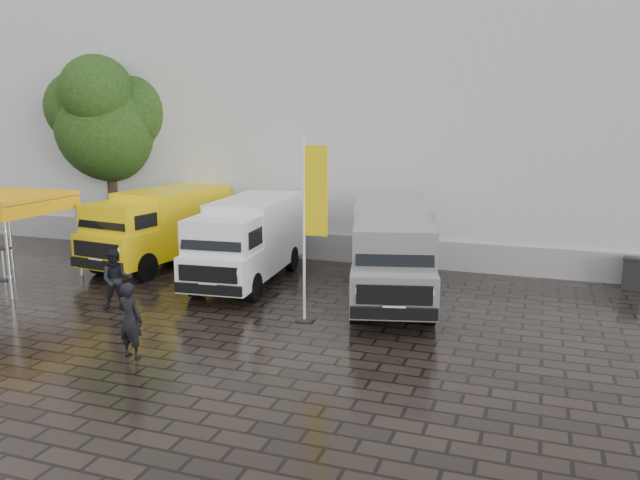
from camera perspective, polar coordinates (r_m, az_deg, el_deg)
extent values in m
plane|color=black|center=(15.53, -3.73, -8.57)|extent=(120.00, 120.00, 0.00)
cube|color=silver|center=(29.66, 12.43, 12.45)|extent=(44.00, 16.00, 12.00)
cube|color=gray|center=(22.21, 9.18, -1.25)|extent=(44.00, 0.15, 1.00)
cylinder|color=silver|center=(24.23, -26.51, 0.79)|extent=(0.10, 0.10, 2.70)
cylinder|color=silver|center=(22.21, -21.20, 0.36)|extent=(0.10, 0.10, 2.70)
cylinder|color=silver|center=(20.12, -26.63, -1.15)|extent=(0.10, 0.10, 2.70)
cube|color=#FFAE0D|center=(21.96, -26.90, 3.62)|extent=(3.15, 3.15, 0.12)
cylinder|color=black|center=(16.49, -1.43, -7.28)|extent=(0.50, 0.50, 0.04)
cylinder|color=white|center=(15.90, -1.47, 0.79)|extent=(0.07, 0.07, 4.75)
cube|color=yellow|center=(15.63, -0.36, 4.49)|extent=(0.60, 0.03, 2.28)
cylinder|color=black|center=(27.47, -18.22, 3.89)|extent=(0.56, 0.56, 4.00)
sphere|color=#193210|center=(27.27, -18.58, 9.72)|extent=(4.39, 4.39, 4.39)
sphere|color=#193210|center=(28.38, -18.66, 13.39)|extent=(2.59, 2.59, 2.59)
cylinder|color=black|center=(22.81, -26.96, -1.97)|extent=(0.60, 0.60, 1.05)
cube|color=black|center=(21.57, 26.70, -2.72)|extent=(0.70, 0.70, 0.99)
imported|color=black|center=(14.43, -16.96, -7.02)|extent=(0.67, 0.48, 1.72)
imported|color=black|center=(18.07, -18.13, -3.47)|extent=(1.03, 0.98, 1.68)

